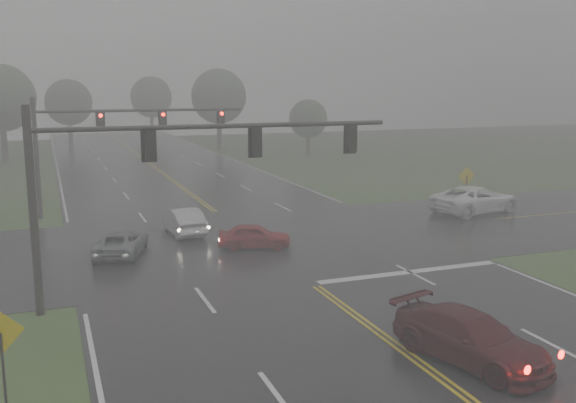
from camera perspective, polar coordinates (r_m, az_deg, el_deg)
name	(u,v)px	position (r m, az deg, el deg)	size (l,w,h in m)	color
main_road	(267,251)	(30.95, -1.87, -4.39)	(18.00, 160.00, 0.02)	black
cross_street	(254,241)	(32.79, -3.00, -3.55)	(120.00, 14.00, 0.02)	black
stop_bar	(410,273)	(27.92, 10.77, -6.23)	(8.50, 0.50, 0.01)	silver
sedan_maroon	(469,361)	(19.83, 15.79, -13.52)	(2.00, 4.91, 1.43)	#3D0B10
sedan_red	(254,248)	(31.41, -3.00, -4.18)	(1.42, 3.54, 1.21)	maroon
sedan_silver	(183,234)	(34.76, -9.28, -2.87)	(1.49, 4.28, 1.41)	#B6B9BE
car_grey	(122,255)	(31.14, -14.54, -4.64)	(1.95, 4.24, 1.18)	slate
pickup_white	(474,213)	(41.59, 16.25, -0.96)	(2.75, 5.95, 1.65)	white
signal_gantry_near	(155,164)	(23.38, -11.76, 3.28)	(13.41, 0.32, 7.24)	black
signal_gantry_far	(104,133)	(40.30, -16.07, 5.91)	(12.54, 0.36, 7.15)	black
sign_diamond_west	(1,345)	(17.07, -24.13, -11.58)	(1.08, 0.28, 2.65)	black
sign_diamond_east	(466,181)	(41.37, 15.58, 1.74)	(1.19, 0.13, 2.86)	black
tree_nw_a	(1,98)	(70.51, -24.18, 8.39)	(6.73, 6.73, 9.89)	#2E241E
tree_ne_a	(219,96)	(78.63, -6.18, 9.27)	(6.61, 6.61, 9.71)	#2E241E
tree_n_mid	(69,103)	(85.58, -18.92, 8.32)	(5.78, 5.78, 8.49)	#2E241E
tree_e_near	(308,119)	(71.23, 1.81, 7.36)	(4.25, 4.25, 6.24)	#2E241E
tree_n_far	(151,97)	(98.37, -12.07, 9.06)	(6.14, 6.14, 9.01)	#2E241E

